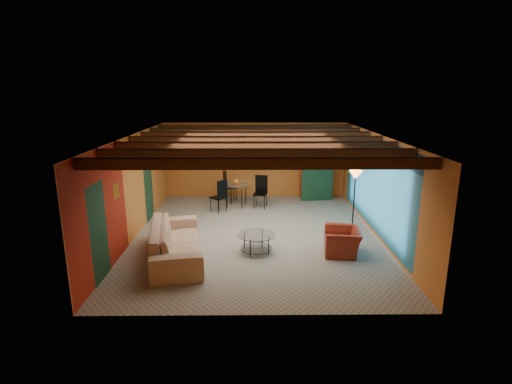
{
  "coord_description": "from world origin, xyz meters",
  "views": [
    {
      "loc": [
        -0.1,
        -10.24,
        3.86
      ],
      "look_at": [
        0.0,
        0.2,
        1.15
      ],
      "focal_mm": 27.97,
      "sensor_mm": 36.0,
      "label": 1
    }
  ],
  "objects_px": {
    "armchair": "(342,241)",
    "vase": "(236,172)",
    "dining_table": "(236,191)",
    "potted_plant": "(318,140)",
    "armoire": "(316,173)",
    "sofa": "(176,241)",
    "coffee_table": "(256,243)",
    "floor_lamp": "(354,202)"
  },
  "relations": [
    {
      "from": "dining_table",
      "to": "vase",
      "type": "height_order",
      "value": "vase"
    },
    {
      "from": "sofa",
      "to": "armchair",
      "type": "height_order",
      "value": "sofa"
    },
    {
      "from": "armchair",
      "to": "coffee_table",
      "type": "xyz_separation_m",
      "value": [
        -2.07,
        0.08,
        -0.07
      ]
    },
    {
      "from": "armchair",
      "to": "potted_plant",
      "type": "relative_size",
      "value": 2.12
    },
    {
      "from": "potted_plant",
      "to": "floor_lamp",
      "type": "bearing_deg",
      "value": -82.88
    },
    {
      "from": "coffee_table",
      "to": "vase",
      "type": "relative_size",
      "value": 4.96
    },
    {
      "from": "dining_table",
      "to": "vase",
      "type": "relative_size",
      "value": 11.17
    },
    {
      "from": "floor_lamp",
      "to": "vase",
      "type": "height_order",
      "value": "floor_lamp"
    },
    {
      "from": "floor_lamp",
      "to": "sofa",
      "type": "bearing_deg",
      "value": -160.43
    },
    {
      "from": "floor_lamp",
      "to": "vase",
      "type": "relative_size",
      "value": 9.45
    },
    {
      "from": "dining_table",
      "to": "vase",
      "type": "xyz_separation_m",
      "value": [
        0.0,
        0.0,
        0.63
      ]
    },
    {
      "from": "coffee_table",
      "to": "dining_table",
      "type": "distance_m",
      "value": 4.0
    },
    {
      "from": "coffee_table",
      "to": "potted_plant",
      "type": "xyz_separation_m",
      "value": [
        2.21,
        4.91,
        1.89
      ]
    },
    {
      "from": "coffee_table",
      "to": "potted_plant",
      "type": "distance_m",
      "value": 5.71
    },
    {
      "from": "coffee_table",
      "to": "vase",
      "type": "xyz_separation_m",
      "value": [
        -0.63,
        3.94,
        0.94
      ]
    },
    {
      "from": "armchair",
      "to": "dining_table",
      "type": "height_order",
      "value": "dining_table"
    },
    {
      "from": "sofa",
      "to": "armchair",
      "type": "relative_size",
      "value": 2.98
    },
    {
      "from": "coffee_table",
      "to": "potted_plant",
      "type": "bearing_deg",
      "value": 65.82
    },
    {
      "from": "dining_table",
      "to": "floor_lamp",
      "type": "bearing_deg",
      "value": -38.68
    },
    {
      "from": "vase",
      "to": "armoire",
      "type": "bearing_deg",
      "value": 18.88
    },
    {
      "from": "armoire",
      "to": "armchair",
      "type": "bearing_deg",
      "value": -99.24
    },
    {
      "from": "coffee_table",
      "to": "dining_table",
      "type": "bearing_deg",
      "value": 99.1
    },
    {
      "from": "coffee_table",
      "to": "floor_lamp",
      "type": "xyz_separation_m",
      "value": [
        2.66,
        1.31,
        0.64
      ]
    },
    {
      "from": "coffee_table",
      "to": "armoire",
      "type": "distance_m",
      "value": 5.43
    },
    {
      "from": "dining_table",
      "to": "floor_lamp",
      "type": "xyz_separation_m",
      "value": [
        3.29,
        -2.63,
        0.34
      ]
    },
    {
      "from": "floor_lamp",
      "to": "coffee_table",
      "type": "bearing_deg",
      "value": -153.75
    },
    {
      "from": "armchair",
      "to": "vase",
      "type": "distance_m",
      "value": 4.92
    },
    {
      "from": "sofa",
      "to": "armoire",
      "type": "relative_size",
      "value": 1.49
    },
    {
      "from": "armoire",
      "to": "potted_plant",
      "type": "height_order",
      "value": "potted_plant"
    },
    {
      "from": "sofa",
      "to": "floor_lamp",
      "type": "xyz_separation_m",
      "value": [
        4.54,
        1.61,
        0.47
      ]
    },
    {
      "from": "sofa",
      "to": "dining_table",
      "type": "xyz_separation_m",
      "value": [
        1.25,
        4.25,
        0.13
      ]
    },
    {
      "from": "dining_table",
      "to": "armoire",
      "type": "xyz_separation_m",
      "value": [
        2.84,
        0.97,
        0.41
      ]
    },
    {
      "from": "armchair",
      "to": "floor_lamp",
      "type": "distance_m",
      "value": 1.61
    },
    {
      "from": "vase",
      "to": "sofa",
      "type": "bearing_deg",
      "value": -106.42
    },
    {
      "from": "sofa",
      "to": "armoire",
      "type": "xyz_separation_m",
      "value": [
        4.09,
        5.22,
        0.54
      ]
    },
    {
      "from": "armoire",
      "to": "potted_plant",
      "type": "bearing_deg",
      "value": 0.0
    },
    {
      "from": "potted_plant",
      "to": "vase",
      "type": "bearing_deg",
      "value": -161.12
    },
    {
      "from": "coffee_table",
      "to": "vase",
      "type": "height_order",
      "value": "vase"
    },
    {
      "from": "coffee_table",
      "to": "floor_lamp",
      "type": "bearing_deg",
      "value": 26.25
    },
    {
      "from": "floor_lamp",
      "to": "vase",
      "type": "bearing_deg",
      "value": 141.32
    },
    {
      "from": "floor_lamp",
      "to": "potted_plant",
      "type": "bearing_deg",
      "value": 97.12
    },
    {
      "from": "dining_table",
      "to": "potted_plant",
      "type": "distance_m",
      "value": 3.39
    }
  ]
}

